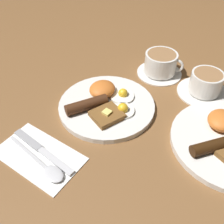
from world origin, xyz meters
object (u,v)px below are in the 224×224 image
(knife, at_px, (39,148))
(spoon, at_px, (48,169))
(teacup_near, at_px, (161,65))
(teacup_far, at_px, (205,85))
(breakfast_plate_near, at_px, (106,104))

(knife, bearing_deg, spoon, -22.94)
(teacup_near, distance_m, knife, 0.45)
(teacup_far, height_order, knife, teacup_far)
(breakfast_plate_near, bearing_deg, knife, -9.34)
(teacup_far, xyz_separation_m, spoon, (0.46, -0.17, -0.02))
(knife, xyz_separation_m, spoon, (0.03, 0.06, 0.00))
(spoon, bearing_deg, teacup_far, 75.53)
(spoon, bearing_deg, breakfast_plate_near, 101.33)
(teacup_near, distance_m, teacup_far, 0.15)
(teacup_near, xyz_separation_m, knife, (0.44, -0.08, -0.03))
(breakfast_plate_near, relative_size, knife, 1.34)
(teacup_far, bearing_deg, spoon, -19.94)
(teacup_near, bearing_deg, spoon, -1.96)
(knife, distance_m, spoon, 0.07)
(teacup_near, relative_size, spoon, 0.76)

